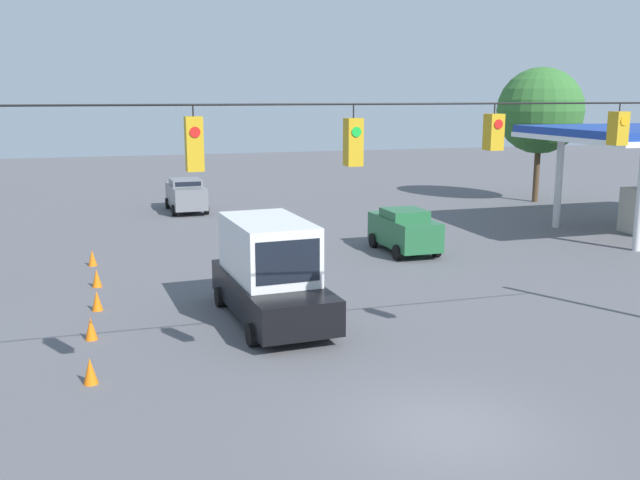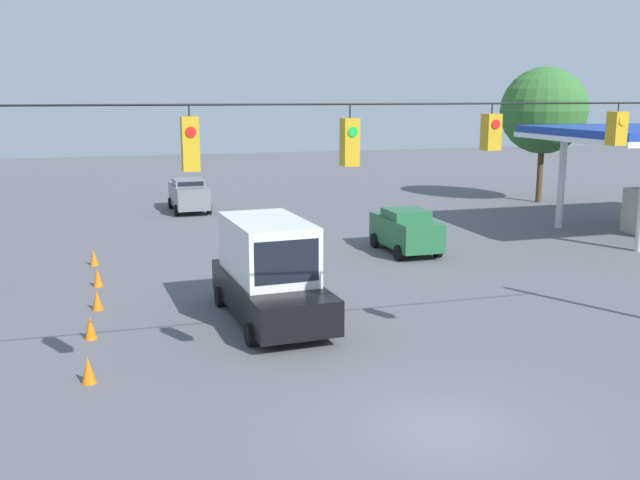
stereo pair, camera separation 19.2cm
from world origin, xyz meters
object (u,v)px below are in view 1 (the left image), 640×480
(sedan_green_oncoming_far, at_px, (404,230))
(traffic_cone_nearest, at_px, (90,371))
(traffic_cone_third, at_px, (97,301))
(sedan_grey_withflow_deep, at_px, (186,194))
(tree_horizon_right, at_px, (540,111))
(traffic_cone_second, at_px, (91,328))
(box_truck_black_withflow_mid, at_px, (270,271))
(traffic_cone_fifth, at_px, (92,258))
(traffic_cone_fourth, at_px, (97,278))
(overhead_signal_span, at_px, (416,195))

(sedan_green_oncoming_far, height_order, traffic_cone_nearest, sedan_green_oncoming_far)
(traffic_cone_nearest, relative_size, traffic_cone_third, 1.00)
(sedan_grey_withflow_deep, height_order, tree_horizon_right, tree_horizon_right)
(traffic_cone_second, height_order, tree_horizon_right, tree_horizon_right)
(traffic_cone_second, relative_size, traffic_cone_third, 1.00)
(box_truck_black_withflow_mid, height_order, traffic_cone_fifth, box_truck_black_withflow_mid)
(sedan_grey_withflow_deep, relative_size, tree_horizon_right, 0.54)
(traffic_cone_fourth, xyz_separation_m, traffic_cone_fifth, (0.17, -3.39, 0.00))
(box_truck_black_withflow_mid, height_order, tree_horizon_right, tree_horizon_right)
(traffic_cone_fifth, bearing_deg, traffic_cone_fourth, 92.90)
(sedan_grey_withflow_deep, relative_size, traffic_cone_second, 6.97)
(sedan_grey_withflow_deep, distance_m, traffic_cone_nearest, 25.47)
(overhead_signal_span, relative_size, traffic_cone_third, 34.19)
(box_truck_black_withflow_mid, relative_size, traffic_cone_fourth, 9.58)
(traffic_cone_second, relative_size, traffic_cone_fourth, 1.00)
(traffic_cone_nearest, distance_m, traffic_cone_third, 6.08)
(box_truck_black_withflow_mid, bearing_deg, overhead_signal_span, 103.83)
(traffic_cone_second, xyz_separation_m, traffic_cone_third, (-0.16, -2.82, 0.00))
(traffic_cone_fourth, bearing_deg, traffic_cone_third, 90.24)
(sedan_green_oncoming_far, relative_size, traffic_cone_fifth, 6.29)
(traffic_cone_fourth, bearing_deg, traffic_cone_nearest, 89.14)
(overhead_signal_span, distance_m, traffic_cone_second, 10.33)
(traffic_cone_second, bearing_deg, traffic_cone_nearest, 90.21)
(sedan_green_oncoming_far, xyz_separation_m, traffic_cone_nearest, (12.91, 11.09, -0.66))
(traffic_cone_third, bearing_deg, tree_horizon_right, -148.77)
(traffic_cone_nearest, xyz_separation_m, traffic_cone_second, (0.01, -3.26, 0.00))
(traffic_cone_second, xyz_separation_m, tree_horizon_right, (-26.90, -19.04, 5.39))
(box_truck_black_withflow_mid, distance_m, sedan_green_oncoming_far, 10.73)
(traffic_cone_nearest, relative_size, traffic_cone_fourth, 1.00)
(traffic_cone_second, height_order, traffic_cone_fifth, same)
(traffic_cone_nearest, bearing_deg, traffic_cone_fourth, -90.86)
(sedan_green_oncoming_far, height_order, tree_horizon_right, tree_horizon_right)
(box_truck_black_withflow_mid, relative_size, traffic_cone_fifth, 9.58)
(traffic_cone_second, height_order, traffic_cone_fourth, same)
(overhead_signal_span, relative_size, box_truck_black_withflow_mid, 3.57)
(sedan_green_oncoming_far, xyz_separation_m, traffic_cone_second, (12.92, 7.84, -0.66))
(traffic_cone_nearest, xyz_separation_m, traffic_cone_fourth, (-0.14, -9.03, 0.00))
(sedan_green_oncoming_far, relative_size, traffic_cone_third, 6.29)
(traffic_cone_third, xyz_separation_m, traffic_cone_fifth, (0.18, -6.34, 0.00))
(sedan_green_oncoming_far, height_order, traffic_cone_fourth, sedan_green_oncoming_far)
(traffic_cone_second, bearing_deg, sedan_grey_withflow_deep, -103.38)
(traffic_cone_fifth, bearing_deg, box_truck_black_withflow_mid, 120.84)
(box_truck_black_withflow_mid, bearing_deg, traffic_cone_fourth, -46.78)
(sedan_grey_withflow_deep, relative_size, traffic_cone_third, 6.97)
(traffic_cone_fourth, height_order, traffic_cone_fifth, same)
(traffic_cone_fourth, bearing_deg, traffic_cone_fifth, -87.10)
(sedan_green_oncoming_far, xyz_separation_m, traffic_cone_fifth, (12.94, -1.33, -0.66))
(overhead_signal_span, bearing_deg, traffic_cone_fifth, -66.01)
(box_truck_black_withflow_mid, distance_m, traffic_cone_fifth, 10.32)
(overhead_signal_span, relative_size, traffic_cone_nearest, 34.19)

